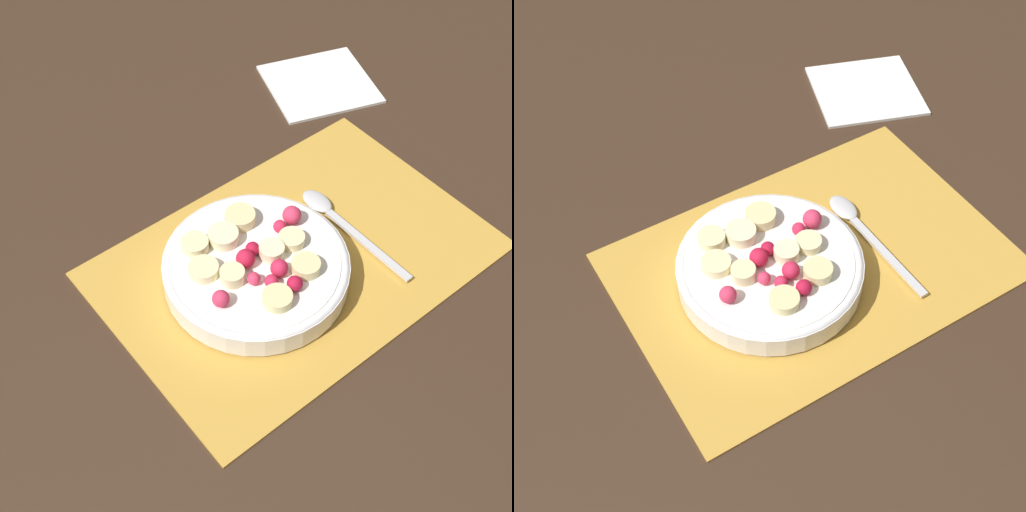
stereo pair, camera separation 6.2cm
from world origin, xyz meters
The scene contains 5 objects.
ground_plane centered at (0.00, 0.00, 0.00)m, with size 3.00×3.00×0.00m, color #382619.
placemat centered at (0.00, 0.00, 0.00)m, with size 0.43×0.29×0.01m.
fruit_bowl centered at (0.05, -0.01, 0.03)m, with size 0.20×0.20×0.05m.
spoon centered at (-0.08, -0.02, 0.01)m, with size 0.03×0.17×0.01m.
napkin centered at (-0.24, -0.22, 0.00)m, with size 0.18×0.18×0.01m.
Camera 2 is at (0.31, 0.41, 0.63)m, focal length 50.00 mm.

